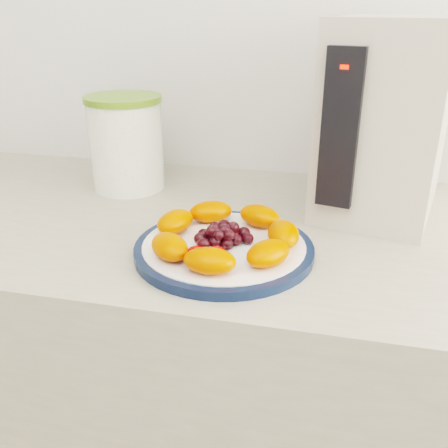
# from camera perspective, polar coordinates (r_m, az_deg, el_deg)

# --- Properties ---
(counter) EXTENTS (3.50, 0.60, 0.90)m
(counter) POSITION_cam_1_polar(r_m,az_deg,el_deg) (1.14, -1.00, -20.59)
(counter) COLOR #A9A08B
(counter) RESTS_ON floor
(cabinet_face) EXTENTS (3.48, 0.58, 0.84)m
(cabinet_face) POSITION_cam_1_polar(r_m,az_deg,el_deg) (1.17, -0.99, -21.65)
(cabinet_face) COLOR #80624C
(cabinet_face) RESTS_ON floor
(plate_rim) EXTENTS (0.27, 0.27, 0.01)m
(plate_rim) POSITION_cam_1_polar(r_m,az_deg,el_deg) (0.76, 0.00, -2.92)
(plate_rim) COLOR #0D1B36
(plate_rim) RESTS_ON counter
(plate_face) EXTENTS (0.25, 0.25, 0.02)m
(plate_face) POSITION_cam_1_polar(r_m,az_deg,el_deg) (0.76, 0.00, -2.85)
(plate_face) COLOR white
(plate_face) RESTS_ON counter
(canister) EXTENTS (0.18, 0.18, 0.18)m
(canister) POSITION_cam_1_polar(r_m,az_deg,el_deg) (1.04, -11.09, 8.74)
(canister) COLOR #586F25
(canister) RESTS_ON counter
(canister_lid) EXTENTS (0.18, 0.18, 0.01)m
(canister_lid) POSITION_cam_1_polar(r_m,az_deg,el_deg) (1.02, -11.52, 13.84)
(canister_lid) COLOR olive
(canister_lid) RESTS_ON canister
(appliance_body) EXTENTS (0.25, 0.30, 0.33)m
(appliance_body) POSITION_cam_1_polar(r_m,az_deg,el_deg) (0.93, 18.07, 11.32)
(appliance_body) COLOR beige
(appliance_body) RESTS_ON counter
(appliance_panel) EXTENTS (0.06, 0.03, 0.25)m
(appliance_panel) POSITION_cam_1_polar(r_m,az_deg,el_deg) (0.81, 13.13, 10.39)
(appliance_panel) COLOR black
(appliance_panel) RESTS_ON appliance_body
(appliance_led) EXTENTS (0.01, 0.01, 0.01)m
(appliance_led) POSITION_cam_1_polar(r_m,az_deg,el_deg) (0.78, 13.61, 17.05)
(appliance_led) COLOR #FF0C05
(appliance_led) RESTS_ON appliance_panel
(fruit_plate) EXTENTS (0.24, 0.23, 0.03)m
(fruit_plate) POSITION_cam_1_polar(r_m,az_deg,el_deg) (0.75, -0.02, -1.23)
(fruit_plate) COLOR #EA3C00
(fruit_plate) RESTS_ON plate_face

